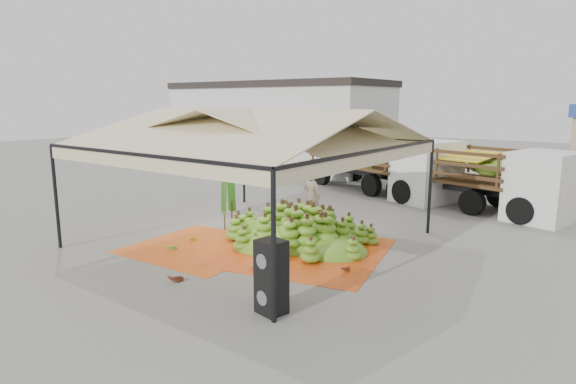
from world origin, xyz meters
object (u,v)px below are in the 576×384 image
Objects in this scene: banana_heap at (297,224)px; truck_left at (385,159)px; truck_right at (481,171)px; speaker_stack at (271,277)px; vendor at (312,196)px.

truck_left reaches higher than banana_heap.
banana_heap is 8.56m from truck_right.
banana_heap is 3.44× the size of speaker_stack.
speaker_stack is 12.29m from truck_right.
speaker_stack is at bearing 119.13° from vendor.
vendor is (-3.60, 6.71, 0.15)m from speaker_stack.
truck_left reaches higher than truck_right.
truck_left is at bearing 99.30° from banana_heap.
vendor is 0.24× the size of truck_right.
truck_left is (-1.46, 8.95, 1.02)m from banana_heap.
truck_right is (4.58, -1.03, -0.07)m from truck_left.
truck_right is at bearing 97.61° from speaker_stack.
speaker_stack is at bearing -59.98° from banana_heap.
banana_heap is 0.66× the size of truck_left.
speaker_stack is 13.88m from truck_left.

